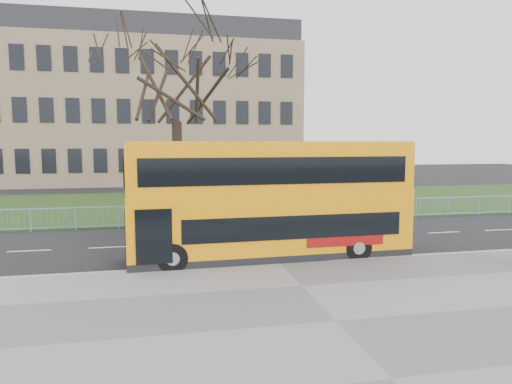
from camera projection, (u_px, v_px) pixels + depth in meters
ground at (269, 255)px, 17.10m from camera, size 120.00×120.00×0.00m
pavement at (336, 323)px, 10.52m from camera, size 80.00×10.50×0.12m
kerb at (279, 264)px, 15.58m from camera, size 80.00×0.20×0.14m
grass_verge at (221, 203)px, 31.02m from camera, size 80.00×15.40×0.08m
guard_railing at (240, 213)px, 23.46m from camera, size 40.00×0.12×1.10m
bare_tree at (176, 103)px, 25.53m from camera, size 8.81×8.81×12.58m
civic_building at (151, 116)px, 49.40m from camera, size 30.00×15.00×14.00m
yellow_bus at (271, 197)px, 16.34m from camera, size 10.05×2.63×4.19m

